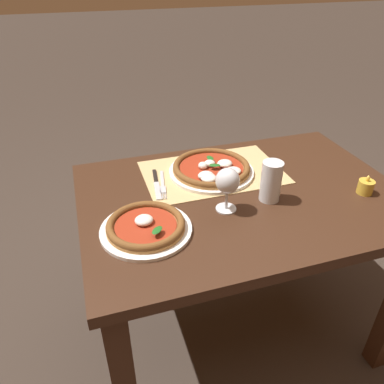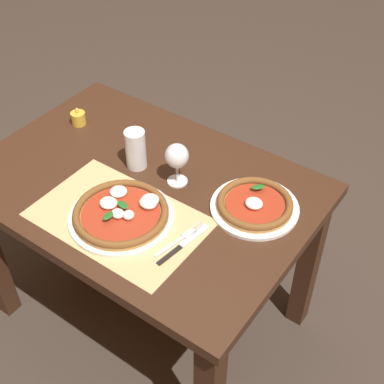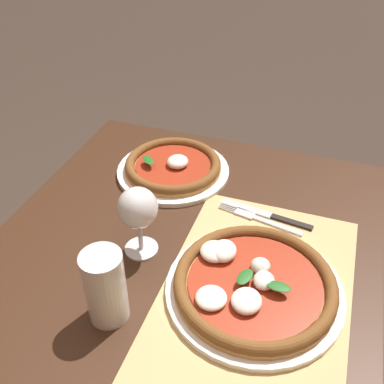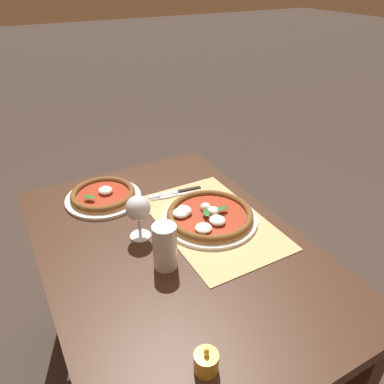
{
  "view_description": "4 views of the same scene",
  "coord_description": "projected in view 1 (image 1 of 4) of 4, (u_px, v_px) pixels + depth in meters",
  "views": [
    {
      "loc": [
        0.52,
        1.03,
        1.47
      ],
      "look_at": [
        0.19,
        0.0,
        0.78
      ],
      "focal_mm": 35.0,
      "sensor_mm": 36.0,
      "label": 1
    },
    {
      "loc": [
        0.93,
        -1.01,
        1.94
      ],
      "look_at": [
        0.22,
        -0.01,
        0.82
      ],
      "focal_mm": 50.0,
      "sensor_mm": 36.0,
      "label": 2
    },
    {
      "loc": [
        -0.5,
        -0.24,
        1.4
      ],
      "look_at": [
        0.2,
        -0.0,
        0.84
      ],
      "focal_mm": 42.0,
      "sensor_mm": 36.0,
      "label": 3
    },
    {
      "loc": [
        -0.85,
        0.4,
        1.51
      ],
      "look_at": [
        0.14,
        -0.14,
        0.82
      ],
      "focal_mm": 35.0,
      "sensor_mm": 36.0,
      "label": 4
    }
  ],
  "objects": [
    {
      "name": "wine_glass",
      "position": [
        227.0,
        183.0,
        1.21
      ],
      "size": [
        0.08,
        0.08,
        0.16
      ],
      "color": "silver",
      "rests_on": "dining_table"
    },
    {
      "name": "ground_plane",
      "position": [
        231.0,
        326.0,
        1.75
      ],
      "size": [
        24.0,
        24.0,
        0.0
      ],
      "primitive_type": "plane",
      "color": "#382D26"
    },
    {
      "name": "pizza_far",
      "position": [
        146.0,
        226.0,
        1.16
      ],
      "size": [
        0.29,
        0.29,
        0.05
      ],
      "color": "white",
      "rests_on": "dining_table"
    },
    {
      "name": "pizza_near",
      "position": [
        212.0,
        169.0,
        1.46
      ],
      "size": [
        0.33,
        0.33,
        0.05
      ],
      "color": "white",
      "rests_on": "paper_placemat"
    },
    {
      "name": "votive_candle",
      "position": [
        365.0,
        187.0,
        1.34
      ],
      "size": [
        0.06,
        0.06,
        0.07
      ],
      "color": "gold",
      "rests_on": "dining_table"
    },
    {
      "name": "paper_placemat",
      "position": [
        213.0,
        172.0,
        1.48
      ],
      "size": [
        0.54,
        0.34,
        0.0
      ],
      "primitive_type": "cube",
      "color": "tan",
      "rests_on": "dining_table"
    },
    {
      "name": "pint_glass",
      "position": [
        271.0,
        182.0,
        1.28
      ],
      "size": [
        0.07,
        0.07,
        0.15
      ],
      "color": "silver",
      "rests_on": "dining_table"
    },
    {
      "name": "dining_table",
      "position": [
        240.0,
        220.0,
        1.42
      ],
      "size": [
        1.16,
        0.8,
        0.74
      ],
      "color": "#382114",
      "rests_on": "ground"
    },
    {
      "name": "knife",
      "position": [
        156.0,
        184.0,
        1.39
      ],
      "size": [
        0.05,
        0.22,
        0.01
      ],
      "color": "black",
      "rests_on": "paper_placemat"
    },
    {
      "name": "fork",
      "position": [
        163.0,
        185.0,
        1.39
      ],
      "size": [
        0.06,
        0.2,
        0.0
      ],
      "color": "#B7B7BC",
      "rests_on": "paper_placemat"
    }
  ]
}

